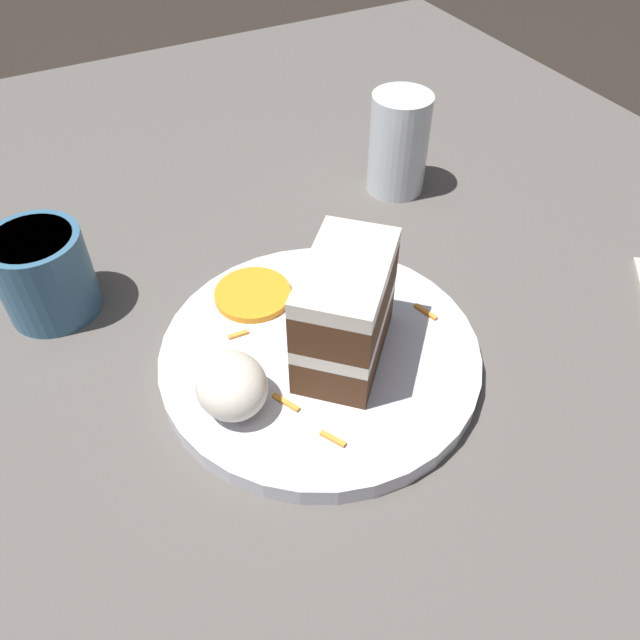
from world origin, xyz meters
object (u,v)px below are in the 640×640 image
Objects in this scene: coffee_mug at (43,271)px; plate at (320,355)px; drinking_glass at (398,150)px; orange_garnish at (253,294)px; cake_slice at (345,311)px; cream_dollop at (231,386)px.

plate is at bearing 46.78° from coffee_mug.
coffee_mug is (0.02, -0.39, -0.00)m from drinking_glass.
plate is 3.87× the size of orange_garnish.
plate is 0.29m from drinking_glass.
coffee_mug is at bearing 0.29° from cake_slice.
cake_slice reaches higher than plate.
coffee_mug is at bearing -152.92° from cream_dollop.
cake_slice is 1.71× the size of orange_garnish.
orange_garnish is 0.84× the size of coffee_mug.
plate is 4.50× the size of cream_dollop.
cream_dollop is (0.02, -0.09, 0.03)m from plate.
cream_dollop is 0.54× the size of drinking_glass.
cake_slice reaches higher than orange_garnish.
cream_dollop reaches higher than orange_garnish.
drinking_glass is (-0.11, 0.23, 0.03)m from orange_garnish.
cream_dollop is 0.36m from drinking_glass.
orange_garnish is 0.19m from coffee_mug.
cream_dollop is at bearing 47.57° from cake_slice.
cream_dollop is at bearing -30.23° from orange_garnish.
coffee_mug is at bearing -119.25° from orange_garnish.
drinking_glass is (-0.20, 0.20, 0.04)m from plate.
orange_garnish is at bearing -163.75° from plate.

